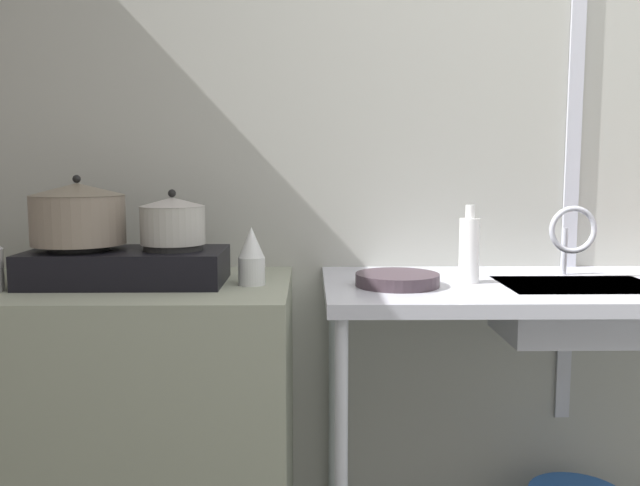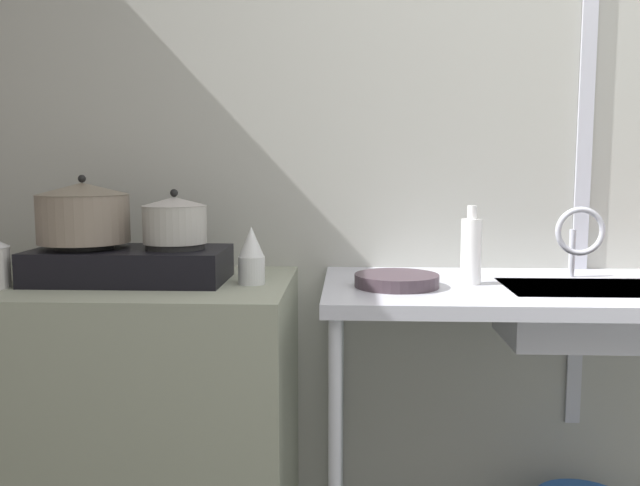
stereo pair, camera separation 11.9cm
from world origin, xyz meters
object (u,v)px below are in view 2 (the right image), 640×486
object	(u,v)px
stove	(130,264)
pot_on_left_burner	(83,213)
percolator	(251,256)
pot_on_right_burner	(175,220)
sink_basin	(583,314)
faucet	(579,234)
frying_pan	(397,280)
bottle_by_sink	(471,250)

from	to	relation	value
stove	pot_on_left_burner	distance (m)	0.21
pot_on_left_burner	percolator	size ratio (longest dim) A/B	1.61
pot_on_right_burner	sink_basin	distance (m)	1.26
sink_basin	faucet	bearing A→B (deg)	80.32
faucet	pot_on_right_burner	bearing A→B (deg)	-175.91
stove	sink_basin	bearing A→B (deg)	-1.64
pot_on_left_burner	percolator	xyz separation A→B (m)	(0.52, -0.03, -0.13)
stove	faucet	xyz separation A→B (m)	(1.39, 0.09, 0.09)
stove	frying_pan	xyz separation A→B (m)	(0.81, -0.05, -0.04)
pot_on_right_burner	faucet	distance (m)	1.25
frying_pan	sink_basin	bearing A→B (deg)	1.48
percolator	frying_pan	xyz separation A→B (m)	(0.43, -0.02, -0.07)
pot_on_right_burner	bottle_by_sink	xyz separation A→B (m)	(0.90, 0.00, -0.09)
percolator	sink_basin	world-z (taller)	percolator
sink_basin	faucet	distance (m)	0.26
faucet	stove	bearing A→B (deg)	-176.32
pot_on_left_burner	sink_basin	bearing A→B (deg)	-1.48
faucet	bottle_by_sink	bearing A→B (deg)	-165.83
pot_on_left_burner	pot_on_right_burner	size ratio (longest dim) A/B	1.43
pot_on_left_burner	sink_basin	world-z (taller)	pot_on_left_burner
bottle_by_sink	pot_on_left_burner	bearing A→B (deg)	-179.93
stove	bottle_by_sink	xyz separation A→B (m)	(1.04, 0.00, 0.05)
stove	frying_pan	distance (m)	0.82
stove	pot_on_right_burner	distance (m)	0.20
bottle_by_sink	stove	bearing A→B (deg)	-179.92
stove	pot_on_right_burner	xyz separation A→B (m)	(0.14, -0.00, 0.14)
bottle_by_sink	faucet	bearing A→B (deg)	14.17
stove	bottle_by_sink	distance (m)	1.04
percolator	faucet	world-z (taller)	faucet
stove	frying_pan	world-z (taller)	stove
stove	frying_pan	bearing A→B (deg)	-3.74
stove	sink_basin	size ratio (longest dim) A/B	1.27
faucet	percolator	bearing A→B (deg)	-173.32
frying_pan	faucet	bearing A→B (deg)	13.95
sink_basin	percolator	bearing A→B (deg)	179.40
faucet	frying_pan	xyz separation A→B (m)	(-0.57, -0.14, -0.13)
frying_pan	bottle_by_sink	xyz separation A→B (m)	(0.23, 0.05, 0.08)
pot_on_right_burner	faucet	xyz separation A→B (m)	(1.25, 0.09, -0.05)
percolator	bottle_by_sink	distance (m)	0.66
pot_on_right_burner	faucet	bearing A→B (deg)	4.09
pot_on_left_burner	faucet	bearing A→B (deg)	3.34
stove	bottle_by_sink	size ratio (longest dim) A/B	2.48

